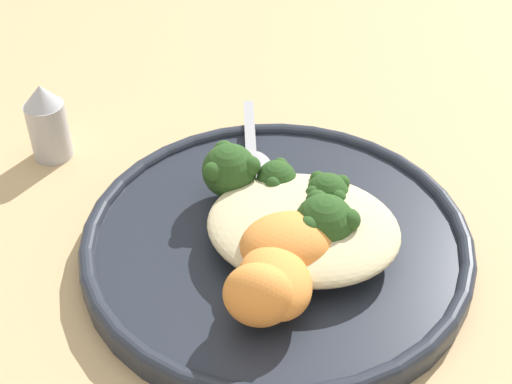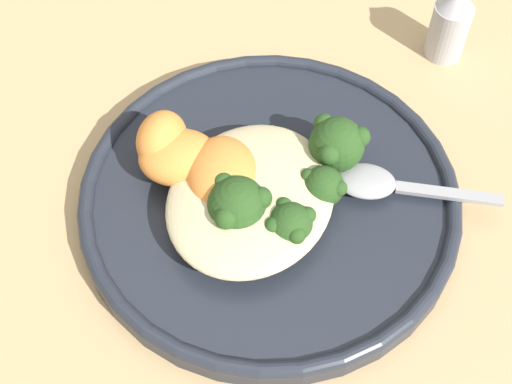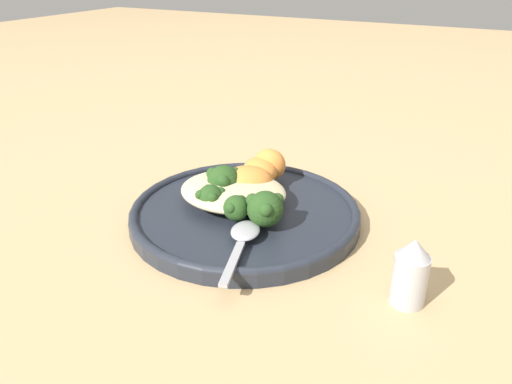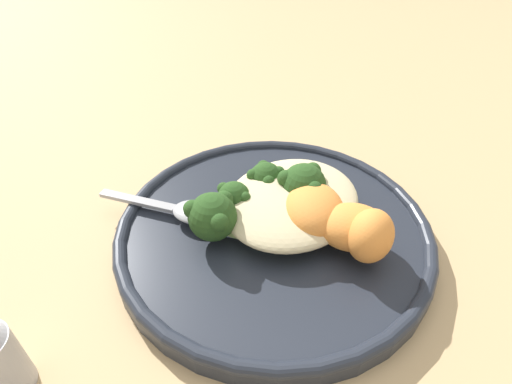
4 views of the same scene
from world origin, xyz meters
name	(u,v)px [view 1 (image 1 of 4)]	position (x,y,z in m)	size (l,w,h in m)	color
ground_plane	(290,270)	(0.00, 0.00, 0.00)	(4.00, 4.00, 0.00)	tan
plate	(276,240)	(0.01, -0.02, 0.01)	(0.29, 0.29, 0.02)	#232833
quinoa_mound	(303,227)	(-0.01, -0.01, 0.03)	(0.14, 0.12, 0.03)	beige
broccoli_stalk_0	(316,226)	(-0.02, -0.01, 0.04)	(0.10, 0.05, 0.04)	#9EBC66
broccoli_stalk_1	(309,205)	(-0.01, -0.03, 0.04)	(0.08, 0.09, 0.03)	#9EBC66
broccoli_stalk_2	(270,193)	(0.03, -0.04, 0.04)	(0.03, 0.09, 0.03)	#9EBC66
broccoli_stalk_3	(231,181)	(0.06, -0.04, 0.04)	(0.07, 0.11, 0.04)	#9EBC66
sweet_potato_chunk_0	(282,243)	(0.00, 0.01, 0.04)	(0.07, 0.05, 0.04)	orange
sweet_potato_chunk_1	(259,295)	(0.01, 0.07, 0.04)	(0.05, 0.04, 0.04)	orange
sweet_potato_chunk_2	(269,281)	(0.00, 0.05, 0.04)	(0.06, 0.05, 0.04)	orange
spoon	(251,160)	(0.05, -0.09, 0.03)	(0.06, 0.12, 0.01)	#A3A3A8
salt_shaker	(47,122)	(0.23, -0.09, 0.03)	(0.03, 0.03, 0.07)	#B2B2B7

